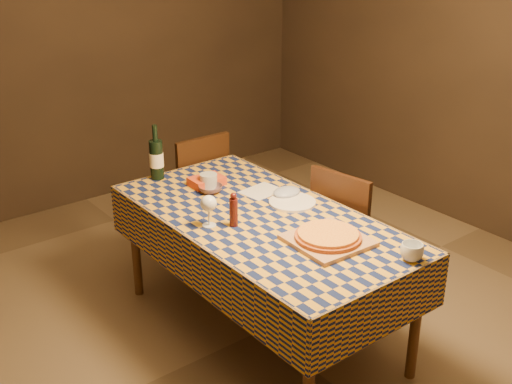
% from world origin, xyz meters
% --- Properties ---
extents(room, '(5.00, 5.10, 2.70)m').
position_xyz_m(room, '(0.00, 0.00, 1.35)').
color(room, brown).
rests_on(room, ground).
extents(dining_table, '(0.94, 1.84, 0.77)m').
position_xyz_m(dining_table, '(0.00, 0.00, 0.69)').
color(dining_table, brown).
rests_on(dining_table, ground).
extents(cutting_board, '(0.39, 0.39, 0.02)m').
position_xyz_m(cutting_board, '(0.07, -0.46, 0.78)').
color(cutting_board, tan).
rests_on(cutting_board, dining_table).
extents(pizza, '(0.40, 0.40, 0.03)m').
position_xyz_m(pizza, '(0.07, -0.46, 0.81)').
color(pizza, '#A1481A').
rests_on(pizza, cutting_board).
extents(pepper_mill, '(0.05, 0.05, 0.19)m').
position_xyz_m(pepper_mill, '(-0.19, -0.00, 0.86)').
color(pepper_mill, '#451210').
rests_on(pepper_mill, dining_table).
extents(bowl, '(0.19, 0.19, 0.05)m').
position_xyz_m(bowl, '(-0.04, 0.45, 0.79)').
color(bowl, '#624652').
rests_on(bowl, dining_table).
extents(wine_glass, '(0.10, 0.10, 0.18)m').
position_xyz_m(wine_glass, '(-0.30, 0.08, 0.90)').
color(wine_glass, white).
rests_on(wine_glass, dining_table).
extents(wine_bottle, '(0.10, 0.10, 0.36)m').
position_xyz_m(wine_bottle, '(-0.17, 0.86, 0.90)').
color(wine_bottle, black).
rests_on(wine_bottle, dining_table).
extents(deli_tub, '(0.13, 0.13, 0.09)m').
position_xyz_m(deli_tub, '(-0.00, 0.52, 0.81)').
color(deli_tub, '#BABEC1').
rests_on(deli_tub, dining_table).
extents(takeout_container, '(0.21, 0.15, 0.05)m').
position_xyz_m(takeout_container, '(0.01, 0.57, 0.80)').
color(takeout_container, '#D2431B').
rests_on(takeout_container, dining_table).
extents(white_plate, '(0.33, 0.33, 0.02)m').
position_xyz_m(white_plate, '(0.25, 0.02, 0.78)').
color(white_plate, white).
rests_on(white_plate, dining_table).
extents(tumbler, '(0.15, 0.15, 0.09)m').
position_xyz_m(tumbler, '(0.26, -0.84, 0.81)').
color(tumbler, white).
rests_on(tumbler, dining_table).
extents(flour_patch, '(0.26, 0.21, 0.00)m').
position_xyz_m(flour_patch, '(0.22, 0.28, 0.77)').
color(flour_patch, silver).
rests_on(flour_patch, dining_table).
extents(flour_bag, '(0.19, 0.15, 0.05)m').
position_xyz_m(flour_bag, '(0.29, 0.13, 0.80)').
color(flour_bag, '#9AA6C6').
rests_on(flour_bag, dining_table).
extents(chair_far, '(0.42, 0.43, 0.93)m').
position_xyz_m(chair_far, '(0.25, 1.08, 0.52)').
color(chair_far, black).
rests_on(chair_far, ground).
extents(chair_right, '(0.49, 0.48, 0.93)m').
position_xyz_m(chair_right, '(0.63, -0.08, 0.52)').
color(chair_right, black).
rests_on(chair_right, ground).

